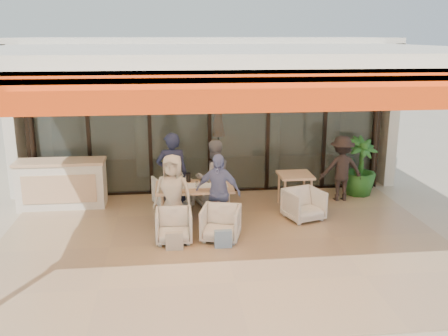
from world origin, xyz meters
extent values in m
plane|color=#C6B293|center=(0.00, 0.00, 0.00)|extent=(70.00, 70.00, 0.00)
cube|color=tan|center=(0.00, 0.00, 0.01)|extent=(8.00, 6.00, 0.01)
cube|color=silver|center=(0.00, 0.00, 3.30)|extent=(8.00, 6.00, 0.20)
cube|color=#FF420D|center=(0.00, -2.94, 3.02)|extent=(8.00, 0.12, 0.45)
cube|color=#FF6215|center=(0.00, -2.25, 3.14)|extent=(8.00, 1.50, 0.06)
cylinder|color=black|center=(-3.88, 2.88, 1.60)|extent=(0.12, 0.12, 3.20)
cylinder|color=black|center=(3.88, 2.88, 1.60)|extent=(0.12, 0.12, 3.20)
cube|color=#9EADA3|center=(0.00, 3.00, 1.60)|extent=(8.00, 0.03, 3.20)
cube|color=black|center=(0.00, 3.00, 0.04)|extent=(8.00, 0.10, 0.08)
cube|color=black|center=(0.00, 3.00, 3.16)|extent=(8.00, 0.10, 0.08)
cube|color=black|center=(-4.00, 3.00, 1.60)|extent=(0.08, 0.10, 3.20)
cube|color=black|center=(-2.70, 3.00, 1.60)|extent=(0.08, 0.10, 3.20)
cube|color=black|center=(-1.35, 3.00, 1.60)|extent=(0.08, 0.10, 3.20)
cube|color=black|center=(0.00, 3.00, 1.60)|extent=(0.08, 0.10, 3.20)
cube|color=black|center=(1.35, 3.00, 1.60)|extent=(0.08, 0.10, 3.20)
cube|color=black|center=(2.70, 3.00, 1.60)|extent=(0.08, 0.10, 3.20)
cube|color=black|center=(4.00, 3.00, 1.60)|extent=(0.08, 0.10, 3.20)
cube|color=silver|center=(0.00, 6.50, 1.70)|extent=(9.00, 0.25, 3.40)
cube|color=silver|center=(-4.40, 4.75, 1.70)|extent=(0.25, 3.50, 3.40)
cube|color=silver|center=(4.40, 4.75, 1.70)|extent=(0.25, 3.50, 3.40)
cube|color=silver|center=(0.00, 4.75, 3.40)|extent=(9.00, 3.50, 0.25)
cube|color=#DBB185|center=(0.00, 4.75, 0.01)|extent=(8.00, 3.50, 0.02)
cylinder|color=silver|center=(-1.60, 4.60, 1.50)|extent=(0.40, 0.40, 3.00)
cylinder|color=silver|center=(1.80, 4.60, 1.50)|extent=(0.40, 0.40, 3.00)
cylinder|color=black|center=(-1.20, 4.20, 3.00)|extent=(0.03, 0.03, 0.70)
cube|color=black|center=(-1.20, 4.20, 2.55)|extent=(0.30, 0.30, 0.40)
sphere|color=#FFBF72|center=(-1.20, 4.20, 2.55)|extent=(0.18, 0.18, 0.18)
cylinder|color=black|center=(2.30, 4.20, 3.00)|extent=(0.03, 0.03, 0.70)
cube|color=black|center=(2.30, 4.20, 2.55)|extent=(0.30, 0.30, 0.40)
sphere|color=#FFBF72|center=(2.30, 4.20, 2.55)|extent=(0.18, 0.18, 0.18)
cylinder|color=black|center=(0.30, 4.00, 0.05)|extent=(0.40, 0.40, 0.05)
cylinder|color=black|center=(0.30, 4.00, 1.05)|extent=(0.04, 0.04, 2.10)
cone|color=orange|center=(0.30, 4.00, 1.70)|extent=(0.32, 0.32, 1.10)
cube|color=silver|center=(-3.22, 2.30, 0.50)|extent=(1.80, 0.60, 1.00)
cube|color=#DBB185|center=(-3.22, 2.30, 1.01)|extent=(1.85, 0.65, 0.06)
cube|color=#DBB185|center=(-3.22, 1.99, 0.50)|extent=(1.50, 0.02, 0.60)
cube|color=#DBB185|center=(-0.46, 1.13, 0.72)|extent=(1.50, 0.90, 0.05)
cube|color=white|center=(-0.46, 1.13, 0.74)|extent=(1.30, 0.35, 0.01)
cylinder|color=#DBB185|center=(-1.08, 0.81, 0.35)|extent=(0.06, 0.06, 0.70)
cylinder|color=#DBB185|center=(0.16, 0.81, 0.35)|extent=(0.06, 0.06, 0.70)
cylinder|color=#DBB185|center=(-1.08, 1.45, 0.35)|extent=(0.06, 0.06, 0.70)
cylinder|color=#DBB185|center=(0.16, 1.45, 0.35)|extent=(0.06, 0.06, 0.70)
cylinder|color=white|center=(-0.91, 0.98, 0.81)|extent=(0.06, 0.06, 0.11)
cylinder|color=white|center=(-0.71, 1.33, 0.81)|extent=(0.06, 0.06, 0.11)
cylinder|color=white|center=(-0.41, 1.03, 0.81)|extent=(0.06, 0.06, 0.11)
cylinder|color=white|center=(-0.16, 1.31, 0.81)|extent=(0.06, 0.06, 0.11)
cylinder|color=#8C4014|center=(-1.01, 1.28, 0.83)|extent=(0.07, 0.07, 0.16)
cylinder|color=black|center=(-0.56, 1.41, 0.83)|extent=(0.09, 0.09, 0.17)
cylinder|color=black|center=(-0.56, 1.41, 0.93)|extent=(0.10, 0.10, 0.01)
cylinder|color=white|center=(-0.91, 0.83, 0.76)|extent=(0.22, 0.22, 0.01)
cylinder|color=white|center=(-0.01, 0.83, 0.76)|extent=(0.22, 0.22, 0.01)
cylinder|color=white|center=(-0.91, 1.45, 0.76)|extent=(0.22, 0.22, 0.01)
cylinder|color=white|center=(-0.01, 1.45, 0.76)|extent=(0.22, 0.22, 0.01)
imported|color=white|center=(-0.88, 2.08, 0.37)|extent=(0.90, 0.88, 0.74)
imported|color=white|center=(-0.04, 2.08, 0.31)|extent=(0.73, 0.71, 0.62)
imported|color=white|center=(-0.88, 0.18, 0.33)|extent=(0.64, 0.60, 0.65)
imported|color=white|center=(-0.04, 0.18, 0.34)|extent=(0.81, 0.78, 0.69)
imported|color=#191C38|center=(-0.88, 1.58, 0.86)|extent=(0.65, 0.44, 1.73)
imported|color=slate|center=(-0.04, 1.58, 0.77)|extent=(0.89, 0.78, 1.55)
imported|color=beige|center=(-0.88, 0.68, 0.74)|extent=(0.83, 0.65, 1.49)
imported|color=#7884C9|center=(-0.04, 0.68, 0.74)|extent=(0.94, 0.66, 1.48)
cube|color=silver|center=(-0.88, -0.22, 0.17)|extent=(0.30, 0.10, 0.34)
cube|color=#99BFD8|center=(-0.04, -0.22, 0.17)|extent=(0.30, 0.10, 0.34)
cube|color=#DBB185|center=(1.71, 1.75, 0.72)|extent=(0.70, 0.70, 0.05)
cylinder|color=#DBB185|center=(1.43, 1.47, 0.35)|extent=(0.05, 0.05, 0.70)
cylinder|color=#DBB185|center=(1.99, 1.47, 0.35)|extent=(0.05, 0.05, 0.70)
cylinder|color=#DBB185|center=(1.43, 2.03, 0.35)|extent=(0.05, 0.05, 0.70)
cylinder|color=#DBB185|center=(1.99, 2.03, 0.35)|extent=(0.05, 0.05, 0.70)
imported|color=white|center=(1.71, 1.00, 0.35)|extent=(0.84, 0.82, 0.70)
imported|color=black|center=(2.83, 2.09, 0.74)|extent=(0.96, 0.56, 1.47)
imported|color=#1E5919|center=(3.38, 2.41, 0.68)|extent=(0.94, 0.94, 1.36)
camera|label=1|loc=(-0.91, -8.16, 3.60)|focal=40.00mm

